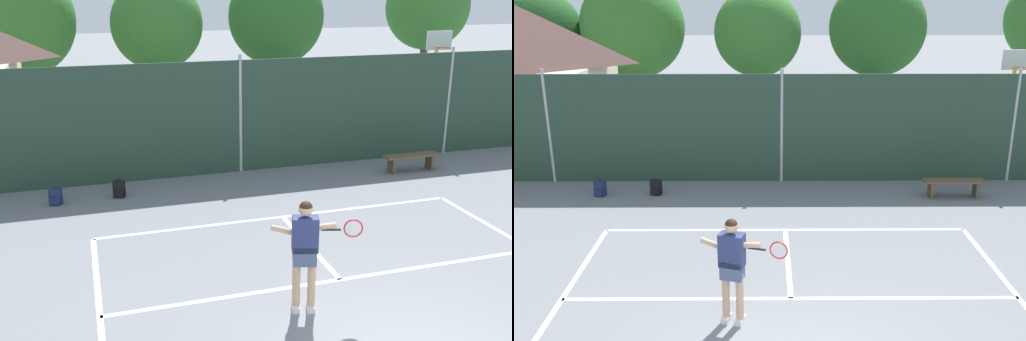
% 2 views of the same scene
% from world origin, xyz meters
% --- Properties ---
extents(chainlink_fence, '(26.09, 0.09, 3.21)m').
position_xyz_m(chainlink_fence, '(-0.00, 9.00, 1.53)').
color(chainlink_fence, '#284233').
rests_on(chainlink_fence, ground).
extents(basketball_hoop, '(0.90, 0.67, 3.55)m').
position_xyz_m(basketball_hoop, '(7.06, 10.60, 2.31)').
color(basketball_hoop, yellow).
rests_on(basketball_hoop, ground).
extents(clubhouse_building, '(5.47, 4.96, 4.80)m').
position_xyz_m(clubhouse_building, '(-8.37, 12.12, 2.49)').
color(clubhouse_building, beige).
rests_on(clubhouse_building, ground).
extents(treeline_backdrop, '(26.31, 4.07, 5.96)m').
position_xyz_m(treeline_backdrop, '(-0.11, 19.15, 3.60)').
color(treeline_backdrop, brown).
rests_on(treeline_backdrop, ground).
extents(tennis_player, '(1.42, 0.37, 1.85)m').
position_xyz_m(tennis_player, '(-0.98, 1.74, 1.11)').
color(tennis_player, silver).
rests_on(tennis_player, ground).
extents(backpack_navy, '(0.32, 0.30, 0.46)m').
position_xyz_m(backpack_navy, '(-4.87, 7.79, 0.19)').
color(backpack_navy, navy).
rests_on(backpack_navy, ground).
extents(backpack_black, '(0.31, 0.29, 0.46)m').
position_xyz_m(backpack_black, '(-3.39, 7.87, 0.19)').
color(backpack_black, black).
rests_on(backpack_black, ground).
extents(courtside_bench, '(1.60, 0.36, 0.48)m').
position_xyz_m(courtside_bench, '(4.52, 7.62, 0.36)').
color(courtside_bench, brown).
rests_on(courtside_bench, ground).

